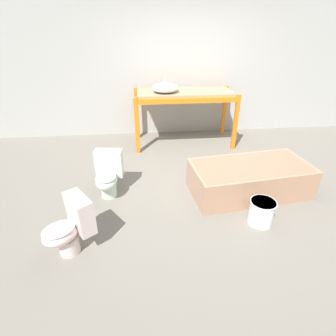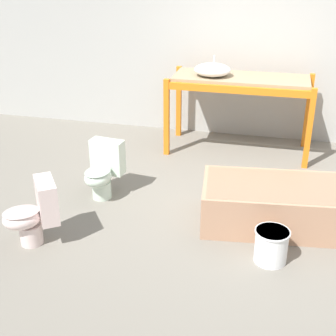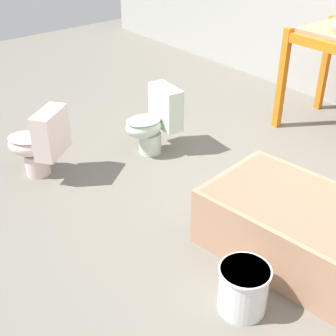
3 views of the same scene
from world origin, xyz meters
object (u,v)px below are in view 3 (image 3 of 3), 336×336
toilet_near (39,142)px  toilet_far (154,120)px  bucket_white (243,288)px  bathtub_main (326,238)px

toilet_near → toilet_far: 1.08m
bucket_white → bathtub_main: bearing=82.0°
bathtub_main → bucket_white: size_ratio=5.49×
toilet_far → bucket_white: (1.90, -0.81, -0.16)m
toilet_far → bucket_white: 2.08m
toilet_near → bucket_white: bearing=60.3°
toilet_near → toilet_far: size_ratio=1.00×
toilet_near → bathtub_main: bearing=75.9°
bathtub_main → toilet_near: bearing=-165.3°
bathtub_main → toilet_far: 2.00m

